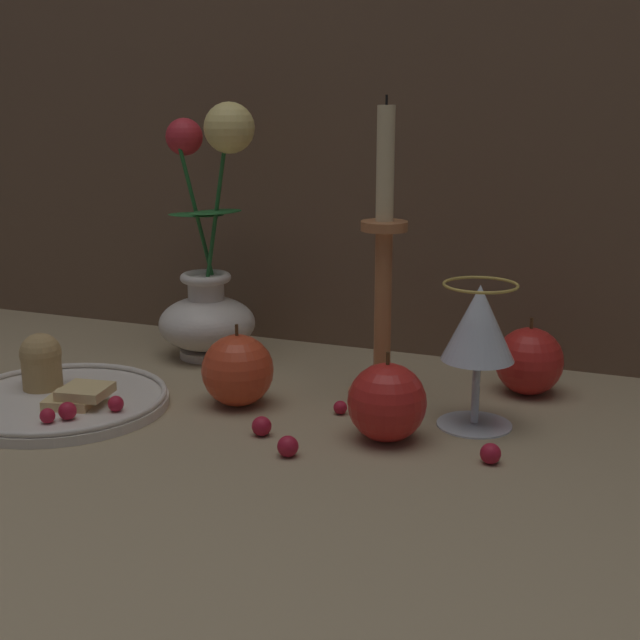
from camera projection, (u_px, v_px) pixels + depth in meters
name	position (u px, v px, depth m)	size (l,w,h in m)	color
ground_plane	(290.00, 407.00, 0.95)	(2.40, 2.40, 0.00)	#9E8966
vase	(209.00, 280.00, 1.10)	(0.13, 0.12, 0.31)	silver
plate_with_pastries	(58.00, 394.00, 0.95)	(0.23, 0.23, 0.07)	silver
wine_glass	(479.00, 329.00, 0.87)	(0.08, 0.08, 0.15)	silver
candlestick	(383.00, 293.00, 0.94)	(0.07, 0.07, 0.32)	#B77042
apple_beside_vase	(238.00, 370.00, 0.95)	(0.08, 0.08, 0.09)	#D14223
apple_near_glass	(529.00, 361.00, 0.98)	(0.08, 0.08, 0.09)	red
apple_at_table_edge	(387.00, 402.00, 0.85)	(0.08, 0.08, 0.09)	red
berry_near_plate	(232.00, 378.00, 1.02)	(0.02, 0.02, 0.02)	#AD192D
berry_front_center	(491.00, 454.00, 0.80)	(0.02, 0.02, 0.02)	#AD192D
berry_by_glass_stem	(262.00, 426.00, 0.87)	(0.02, 0.02, 0.02)	#AD192D
berry_under_candlestick	(288.00, 446.00, 0.82)	(0.02, 0.02, 0.02)	#AD192D
berry_far_right	(341.00, 407.00, 0.93)	(0.01, 0.01, 0.01)	#AD192D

